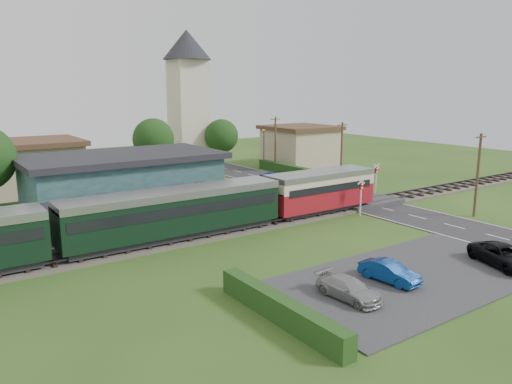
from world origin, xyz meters
TOP-DOWN VIEW (x-y plane):
  - ground at (0.00, 0.00)m, footprint 120.00×120.00m
  - railway_track at (0.00, 2.00)m, footprint 76.00×3.20m
  - road at (10.00, 0.00)m, footprint 6.00×70.00m
  - car_park at (-1.50, -12.00)m, footprint 17.00×9.00m
  - crossing_deck at (10.00, 2.00)m, footprint 6.20×3.40m
  - platform at (-10.00, 5.20)m, footprint 30.00×3.00m
  - equipment_hut at (-18.00, 5.20)m, footprint 2.30×2.30m
  - station_building at (-10.00, 10.99)m, footprint 16.00×9.00m
  - train at (-12.77, 2.00)m, footprint 43.20×2.90m
  - church_tower at (5.00, 28.00)m, footprint 6.00×6.00m
  - house_west at (-15.00, 25.00)m, footprint 10.80×8.80m
  - house_east at (20.00, 24.00)m, footprint 8.80×8.80m
  - hedge_carpark at (-11.00, -12.00)m, footprint 0.80×9.00m
  - hedge_roadside at (14.20, 16.00)m, footprint 0.80×18.00m
  - hedge_station at (-10.00, 15.50)m, footprint 22.00×0.80m
  - tree_b at (-2.00, 23.00)m, footprint 4.60×4.60m
  - tree_c at (8.00, 25.00)m, footprint 4.20×4.20m
  - utility_pole_b at (14.20, -6.00)m, footprint 1.40×0.22m
  - utility_pole_c at (14.20, 10.00)m, footprint 1.40×0.22m
  - utility_pole_d at (14.20, 22.00)m, footprint 1.40×0.22m
  - crossing_signal_near at (6.40, -0.41)m, footprint 0.84×0.28m
  - crossing_signal_far at (13.60, 4.39)m, footprint 0.84×0.28m
  - streetlamp_east at (16.00, 27.00)m, footprint 0.30×0.30m
  - car_on_road at (9.92, 16.60)m, footprint 3.48×2.46m
  - car_park_blue at (-3.17, -11.72)m, footprint 1.60×3.62m
  - car_park_silver at (-6.68, -12.09)m, footprint 1.81×3.87m
  - car_park_dark at (4.50, -14.04)m, footprint 3.50×5.06m
  - pedestrian_near at (-1.79, 4.59)m, footprint 0.73×0.58m
  - pedestrian_far at (-16.53, 4.42)m, footprint 1.03×1.13m

SIDE VIEW (x-z plane):
  - ground at x=0.00m, z-range 0.00..0.00m
  - road at x=10.00m, z-range 0.00..0.05m
  - car_park at x=-1.50m, z-range 0.00..0.08m
  - railway_track at x=0.00m, z-range -0.13..0.36m
  - crossing_deck at x=10.00m, z-range 0.00..0.45m
  - platform at x=-10.00m, z-range 0.00..0.45m
  - hedge_carpark at x=-11.00m, z-range 0.00..1.20m
  - hedge_roadside at x=14.20m, z-range 0.00..1.20m
  - car_on_road at x=9.92m, z-range 0.05..1.15m
  - car_park_silver at x=-6.68m, z-range 0.08..1.17m
  - hedge_station at x=-10.00m, z-range 0.00..1.30m
  - car_park_blue at x=-3.17m, z-range 0.08..1.23m
  - car_park_dark at x=4.50m, z-range 0.08..1.36m
  - pedestrian_near at x=-1.79m, z-range 0.45..2.21m
  - pedestrian_far at x=-16.53m, z-range 0.45..2.34m
  - equipment_hut at x=-18.00m, z-range 0.47..3.02m
  - crossing_signal_near at x=6.40m, z-range 0.50..3.78m
  - crossing_signal_far at x=13.60m, z-range 0.50..3.78m
  - train at x=-12.77m, z-range 0.48..3.88m
  - station_building at x=-10.00m, z-range 0.04..5.34m
  - house_west at x=-15.00m, z-range 0.04..5.54m
  - house_east at x=20.00m, z-range 0.05..5.55m
  - streetlamp_east at x=16.00m, z-range 0.46..5.62m
  - utility_pole_b at x=14.20m, z-range 0.13..7.13m
  - utility_pole_c at x=14.20m, z-range 0.13..7.13m
  - utility_pole_d at x=14.20m, z-range 0.13..7.13m
  - tree_c at x=8.00m, z-range 1.26..8.04m
  - tree_b at x=-2.00m, z-range 1.35..8.69m
  - church_tower at x=5.00m, z-range 1.43..19.03m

